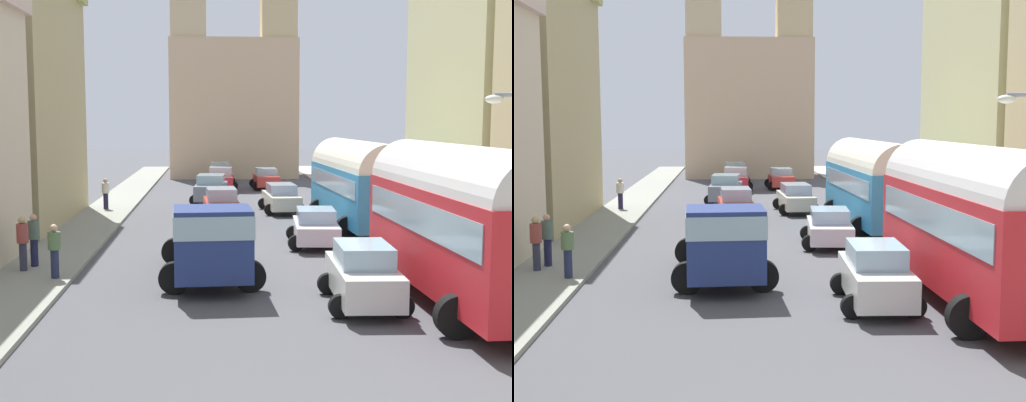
# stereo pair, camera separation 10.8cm
# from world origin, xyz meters

# --- Properties ---
(ground_plane) EXTENTS (154.00, 154.00, 0.00)m
(ground_plane) POSITION_xyz_m (0.00, 27.00, 0.00)
(ground_plane) COLOR #4B4C50
(sidewalk_left) EXTENTS (2.50, 70.00, 0.14)m
(sidewalk_left) POSITION_xyz_m (-7.25, 27.00, 0.07)
(sidewalk_left) COLOR gray
(sidewalk_left) RESTS_ON ground
(sidewalk_right) EXTENTS (2.50, 70.00, 0.14)m
(sidewalk_right) POSITION_xyz_m (7.25, 27.00, 0.07)
(sidewalk_right) COLOR #AFAA9C
(sidewalk_right) RESTS_ON ground
(building_left_2) EXTENTS (5.92, 10.86, 11.42)m
(building_left_2) POSITION_xyz_m (-11.19, 25.56, 5.74)
(building_left_2) COLOR tan
(building_left_2) RESTS_ON ground
(building_right_2) EXTENTS (6.34, 10.75, 12.95)m
(building_right_2) POSITION_xyz_m (11.38, 24.41, 6.50)
(building_right_2) COLOR beige
(building_right_2) RESTS_ON ground
(distant_church) EXTENTS (10.32, 6.44, 19.99)m
(distant_church) POSITION_xyz_m (0.00, 51.52, 7.07)
(distant_church) COLOR tan
(distant_church) RESTS_ON ground
(parked_bus_0) EXTENTS (3.37, 9.30, 4.21)m
(parked_bus_0) POSITION_xyz_m (4.62, 10.53, 2.36)
(parked_bus_0) COLOR red
(parked_bus_0) RESTS_ON ground
(parked_bus_1) EXTENTS (3.51, 9.54, 3.91)m
(parked_bus_1) POSITION_xyz_m (4.59, 23.16, 2.16)
(parked_bus_1) COLOR teal
(parked_bus_1) RESTS_ON ground
(cargo_truck_0) EXTENTS (3.22, 6.68, 2.43)m
(cargo_truck_0) POSITION_xyz_m (-1.85, 13.20, 1.25)
(cargo_truck_0) COLOR navy
(cargo_truck_0) RESTS_ON ground
(car_0) EXTENTS (2.29, 3.91, 1.58)m
(car_0) POSITION_xyz_m (-1.37, 26.06, 0.78)
(car_0) COLOR #B42D1F
(car_0) RESTS_ON ground
(car_1) EXTENTS (2.47, 3.96, 1.65)m
(car_1) POSITION_xyz_m (-1.87, 33.12, 0.83)
(car_1) COLOR slate
(car_1) RESTS_ON ground
(car_2) EXTENTS (2.35, 3.92, 1.67)m
(car_2) POSITION_xyz_m (-1.23, 39.18, 0.83)
(car_2) COLOR #B62430
(car_2) RESTS_ON ground
(car_3) EXTENTS (2.19, 4.25, 1.58)m
(car_3) POSITION_xyz_m (-1.21, 45.48, 0.79)
(car_3) COLOR #272727
(car_3) RESTS_ON ground
(car_4) EXTENTS (2.19, 3.87, 1.64)m
(car_4) POSITION_xyz_m (2.12, 10.51, 0.82)
(car_4) COLOR silver
(car_4) RESTS_ON ground
(car_5) EXTENTS (2.36, 3.76, 1.44)m
(car_5) POSITION_xyz_m (2.15, 19.19, 0.73)
(car_5) COLOR silver
(car_5) RESTS_ON ground
(car_6) EXTENTS (2.27, 4.22, 1.48)m
(car_6) POSITION_xyz_m (1.78, 28.98, 0.75)
(car_6) COLOR beige
(car_6) RESTS_ON ground
(car_7) EXTENTS (2.22, 3.74, 1.45)m
(car_7) POSITION_xyz_m (1.91, 41.02, 0.74)
(car_7) COLOR #B7342D
(car_7) RESTS_ON ground
(pedestrian_0) EXTENTS (0.50, 0.50, 1.83)m
(pedestrian_0) POSITION_xyz_m (-7.53, 15.39, 1.04)
(pedestrian_0) COLOR #1F2144
(pedestrian_0) RESTS_ON ground
(pedestrian_1) EXTENTS (0.48, 0.48, 1.76)m
(pedestrian_1) POSITION_xyz_m (-6.49, 13.63, 1.00)
(pedestrian_1) COLOR #242B4B
(pedestrian_1) RESTS_ON ground
(pedestrian_2) EXTENTS (0.55, 0.55, 1.75)m
(pedestrian_2) POSITION_xyz_m (-7.38, 29.70, 0.99)
(pedestrian_2) COLOR #241E3C
(pedestrian_2) RESTS_ON ground
(pedestrian_3) EXTENTS (0.42, 0.42, 1.86)m
(pedestrian_3) POSITION_xyz_m (-7.71, 14.73, 1.06)
(pedestrian_3) COLOR #303046
(pedestrian_3) RESTS_ON ground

